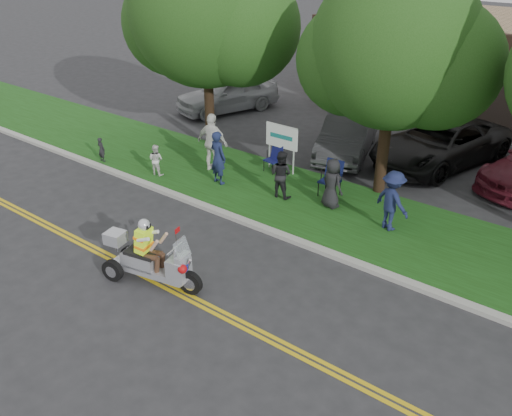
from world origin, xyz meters
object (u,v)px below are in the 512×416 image
Objects in this scene: trike_scooter at (149,260)px; spectator_adult_left at (218,157)px; lawn_chair_a at (332,176)px; parked_car_mid at (441,143)px; spectator_adult_right at (213,142)px; lawn_chair_b at (275,156)px; parked_car_far_left at (227,93)px; parked_car_left at (348,134)px; spectator_adult_mid at (281,174)px.

trike_scooter is 1.46× the size of spectator_adult_left.
parked_car_mid is at bearing 69.60° from lawn_chair_a.
spectator_adult_left is at bearing -157.17° from lawn_chair_a.
spectator_adult_right reaches higher than spectator_adult_left.
lawn_chair_b is (-1.38, 7.05, 0.05)m from trike_scooter.
lawn_chair_a is at bearing -10.25° from parked_car_far_left.
lawn_chair_a is 4.31m from spectator_adult_right.
parked_car_left is (1.07, 3.14, 0.13)m from lawn_chair_b.
spectator_adult_mid is 3.06m from spectator_adult_right.
parked_car_left is (-0.24, 4.66, -0.09)m from spectator_adult_mid.
spectator_adult_right is at bearing -135.18° from lawn_chair_b.
parked_car_left is at bearing -101.85° from spectator_adult_left.
spectator_adult_mid is at bearing -99.96° from parked_car_mid.
lawn_chair_a is 0.23× the size of parked_car_far_left.
spectator_adult_mid is (2.21, 0.40, -0.13)m from spectator_adult_left.
parked_car_left is (7.00, -1.38, -0.05)m from parked_car_far_left.
spectator_adult_left is 5.43m from parked_car_left.
parked_car_mid is at bearing 19.04° from parked_car_far_left.
parked_car_far_left is at bearing -42.57° from spectator_adult_left.
lawn_chair_a is 1.61m from spectator_adult_mid.
lawn_chair_a is (1.11, 6.62, 0.14)m from trike_scooter.
spectator_adult_left is at bearing 102.15° from trike_scooter.
trike_scooter is at bearing 111.88° from spectator_adult_right.
lawn_chair_b is 2.17m from spectator_adult_right.
spectator_adult_mid is at bearing -160.33° from spectator_adult_left.
spectator_adult_mid is (-1.18, -1.10, 0.12)m from lawn_chair_a.
spectator_adult_left is 1.18× the size of spectator_adult_mid.
lawn_chair_a is 0.56× the size of spectator_adult_right.
spectator_adult_mid is at bearing 78.93° from trike_scooter.
spectator_adult_left is at bearing -105.86° from lawn_chair_b.
lawn_chair_a is at bearing -146.75° from spectator_adult_left.
lawn_chair_a is 0.20× the size of parked_car_mid.
lawn_chair_b is 2.02m from spectator_adult_mid.
lawn_chair_a is 3.83m from parked_car_left.
spectator_adult_right is (-3.04, 0.28, 0.25)m from spectator_adult_mid.
spectator_adult_right is 5.21m from parked_car_left.
lawn_chair_b is 0.63× the size of spectator_adult_mid.
parked_car_mid is at bearing -119.60° from spectator_adult_left.
spectator_adult_left is 0.31× the size of parked_car_mid.
lawn_chair_b is at bearing -126.80° from parked_car_left.
trike_scooter is at bearing 87.52° from spectator_adult_mid.
spectator_adult_right is at bearing -8.45° from spectator_adult_mid.
spectator_adult_left reaches higher than parked_car_left.
parked_car_far_left is (-7.30, 11.57, 0.23)m from trike_scooter.
parked_car_far_left is (-5.03, 6.44, -0.17)m from spectator_adult_left.
spectator_adult_left is 0.37× the size of parked_car_far_left.
spectator_adult_right reaches higher than lawn_chair_b.
parked_car_mid is (5.88, 5.56, -0.33)m from spectator_adult_right.
spectator_adult_right is at bearing -120.60° from parked_car_mid.
parked_car_left is (-1.41, 3.56, 0.04)m from lawn_chair_a.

